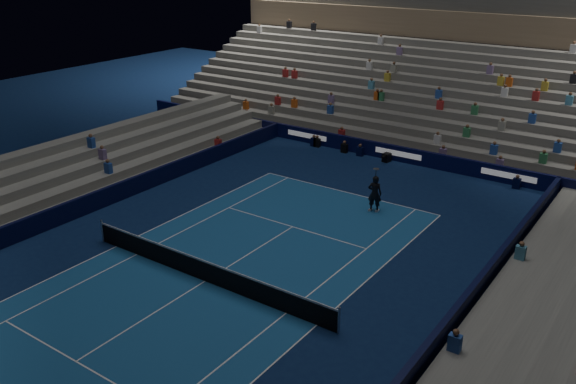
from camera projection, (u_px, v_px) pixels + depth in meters
The scene contains 10 objects.
ground at pixel (205, 281), 25.09m from camera, with size 90.00×90.00×0.00m, color #0B1C43.
court_surface at pixel (205, 281), 25.09m from camera, with size 10.97×23.77×0.01m, color #184D88.
sponsor_barrier_far at pixel (399, 154), 38.95m from camera, with size 44.00×0.25×1.00m, color #080A33.
sponsor_barrier_east at pixel (426, 355), 19.76m from camera, with size 0.25×37.00×1.00m, color black.
sponsor_barrier_west at pixel (59, 215), 30.05m from camera, with size 0.25×37.00×1.00m, color black.
grandstand_main at pixel (456, 84), 45.01m from camera, with size 44.00×15.20×11.20m.
grandstand_west at pixel (17, 192), 31.73m from camera, with size 5.00×37.00×2.50m.
tennis_net at pixel (205, 271), 24.90m from camera, with size 12.90×0.10×1.10m.
tennis_player at pixel (375, 194), 31.37m from camera, with size 0.72×0.47×1.98m, color black.
broadcast_camera at pixel (386, 157), 38.92m from camera, with size 0.49×0.90×0.56m.
Camera 1 is at (15.32, -15.95, 12.88)m, focal length 37.76 mm.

